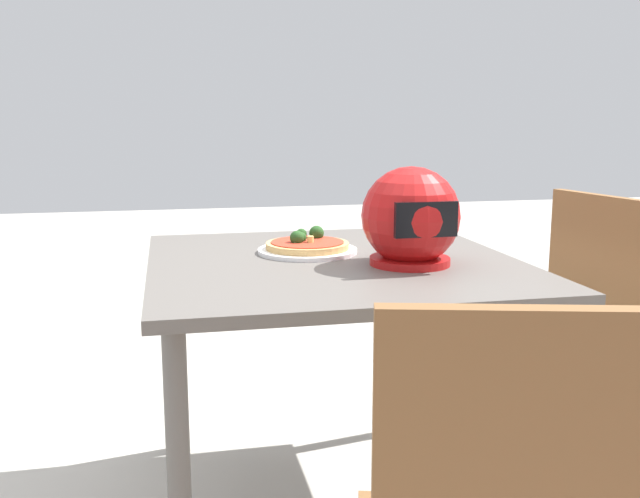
{
  "coord_description": "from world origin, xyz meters",
  "views": [
    {
      "loc": [
        0.44,
        1.87,
        1.12
      ],
      "look_at": [
        0.03,
        -0.05,
        0.75
      ],
      "focal_mm": 40.04,
      "sensor_mm": 36.0,
      "label": 1
    }
  ],
  "objects_px": {
    "motorcycle_helmet": "(411,218)",
    "chair_side": "(618,326)",
    "dining_table": "(333,289)",
    "drinking_glass": "(432,217)",
    "pizza": "(307,244)"
  },
  "relations": [
    {
      "from": "dining_table",
      "to": "chair_side",
      "type": "height_order",
      "value": "chair_side"
    },
    {
      "from": "dining_table",
      "to": "pizza",
      "type": "distance_m",
      "value": 0.17
    },
    {
      "from": "motorcycle_helmet",
      "to": "drinking_glass",
      "type": "distance_m",
      "value": 0.53
    },
    {
      "from": "pizza",
      "to": "chair_side",
      "type": "height_order",
      "value": "chair_side"
    },
    {
      "from": "dining_table",
      "to": "motorcycle_helmet",
      "type": "xyz_separation_m",
      "value": [
        -0.18,
        0.11,
        0.21
      ]
    },
    {
      "from": "drinking_glass",
      "to": "chair_side",
      "type": "relative_size",
      "value": 0.12
    },
    {
      "from": "dining_table",
      "to": "drinking_glass",
      "type": "relative_size",
      "value": 9.37
    },
    {
      "from": "motorcycle_helmet",
      "to": "chair_side",
      "type": "height_order",
      "value": "motorcycle_helmet"
    },
    {
      "from": "motorcycle_helmet",
      "to": "chair_side",
      "type": "distance_m",
      "value": 0.76
    },
    {
      "from": "motorcycle_helmet",
      "to": "drinking_glass",
      "type": "height_order",
      "value": "motorcycle_helmet"
    },
    {
      "from": "motorcycle_helmet",
      "to": "pizza",
      "type": "bearing_deg",
      "value": -44.16
    },
    {
      "from": "drinking_glass",
      "to": "dining_table",
      "type": "bearing_deg",
      "value": 40.3
    },
    {
      "from": "drinking_glass",
      "to": "chair_side",
      "type": "xyz_separation_m",
      "value": [
        -0.43,
        0.42,
        -0.28
      ]
    },
    {
      "from": "motorcycle_helmet",
      "to": "dining_table",
      "type": "bearing_deg",
      "value": -31.03
    },
    {
      "from": "motorcycle_helmet",
      "to": "chair_side",
      "type": "xyz_separation_m",
      "value": [
        -0.68,
        -0.05,
        -0.35
      ]
    }
  ]
}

